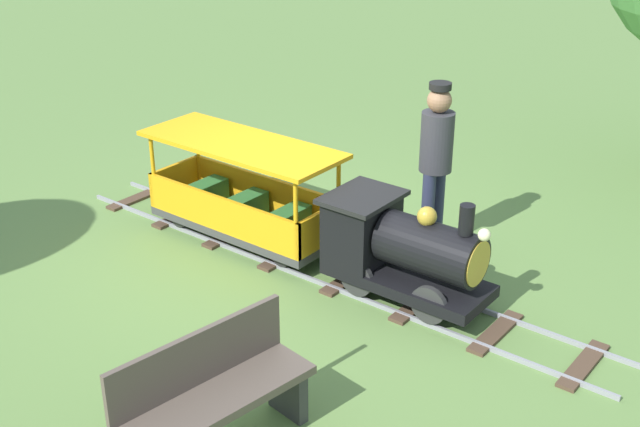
{
  "coord_description": "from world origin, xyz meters",
  "views": [
    {
      "loc": [
        5.13,
        4.44,
        3.56
      ],
      "look_at": [
        0.0,
        0.45,
        0.55
      ],
      "focal_mm": 45.76,
      "sensor_mm": 36.0,
      "label": 1
    }
  ],
  "objects_px": {
    "passenger_car": "(243,200)",
    "park_bench": "(213,396)",
    "conductor_person": "(436,154)",
    "locomotive": "(400,247)"
  },
  "relations": [
    {
      "from": "park_bench",
      "to": "passenger_car",
      "type": "bearing_deg",
      "value": -140.83
    },
    {
      "from": "locomotive",
      "to": "park_bench",
      "type": "height_order",
      "value": "locomotive"
    },
    {
      "from": "passenger_car",
      "to": "park_bench",
      "type": "relative_size",
      "value": 1.49
    },
    {
      "from": "conductor_person",
      "to": "park_bench",
      "type": "relative_size",
      "value": 1.21
    },
    {
      "from": "conductor_person",
      "to": "locomotive",
      "type": "bearing_deg",
      "value": 14.89
    },
    {
      "from": "passenger_car",
      "to": "conductor_person",
      "type": "xyz_separation_m",
      "value": [
        -0.96,
        1.51,
        0.53
      ]
    },
    {
      "from": "locomotive",
      "to": "passenger_car",
      "type": "xyz_separation_m",
      "value": [
        0.0,
        -1.76,
        -0.06
      ]
    },
    {
      "from": "passenger_car",
      "to": "park_bench",
      "type": "bearing_deg",
      "value": 39.17
    },
    {
      "from": "locomotive",
      "to": "passenger_car",
      "type": "height_order",
      "value": "locomotive"
    },
    {
      "from": "locomotive",
      "to": "passenger_car",
      "type": "distance_m",
      "value": 1.76
    }
  ]
}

